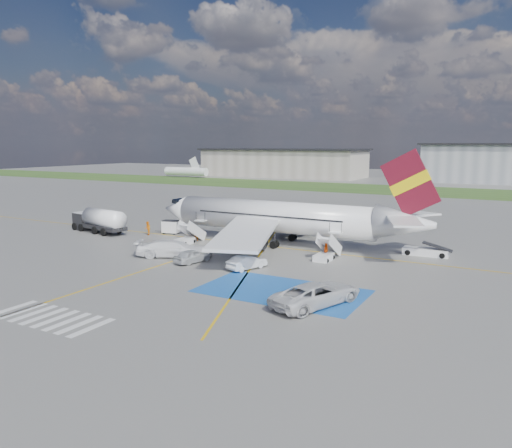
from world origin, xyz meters
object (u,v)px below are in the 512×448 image
object	(u,v)px
fuel_tanker	(99,223)
van_white_a	(317,290)
gpu_cart	(171,228)
van_white_b	(174,246)
belt_loader	(426,252)
car_silver_a	(192,256)
airliner	(284,217)
car_silver_b	(247,262)

from	to	relation	value
fuel_tanker	van_white_a	bearing A→B (deg)	-9.89
gpu_cart	van_white_b	distance (m)	14.59
belt_loader	car_silver_a	bearing A→B (deg)	-145.68
airliner	fuel_tanker	world-z (taller)	airliner
fuel_tanker	car_silver_b	bearing A→B (deg)	-4.37
airliner	van_white_a	xyz separation A→B (m)	(12.49, -19.97, -2.19)
car_silver_a	car_silver_b	bearing A→B (deg)	-163.50
airliner	car_silver_a	world-z (taller)	airliner
belt_loader	car_silver_b	xyz separation A→B (m)	(-14.53, -15.08, 0.33)
fuel_tanker	car_silver_b	xyz separation A→B (m)	(28.59, -7.92, -0.70)
car_silver_b	van_white_a	size ratio (longest dim) A/B	0.68
airliner	belt_loader	world-z (taller)	airliner
airliner	car_silver_b	size ratio (longest dim) A/B	8.43
car_silver_a	car_silver_b	distance (m)	6.44
gpu_cart	car_silver_a	distance (m)	17.80
airliner	car_silver_a	bearing A→B (deg)	-107.82
airliner	fuel_tanker	xyz separation A→B (m)	(-26.45, -5.03, -1.97)
fuel_tanker	airliner	bearing A→B (deg)	21.87
gpu_cart	van_white_a	bearing A→B (deg)	-45.11
car_silver_b	van_white_b	world-z (taller)	van_white_b
fuel_tanker	van_white_b	size ratio (longest dim) A/B	1.62
van_white_a	van_white_b	xyz separation A→B (m)	(-20.15, 7.89, 0.03)
car_silver_b	airliner	bearing A→B (deg)	-62.90
van_white_a	van_white_b	world-z (taller)	van_white_b
car_silver_a	gpu_cart	bearing A→B (deg)	-31.26
airliner	van_white_a	size ratio (longest dim) A/B	5.75
car_silver_b	fuel_tanker	bearing A→B (deg)	2.21
belt_loader	van_white_a	xyz separation A→B (m)	(-4.18, -22.10, 0.81)
belt_loader	gpu_cart	bearing A→B (deg)	-176.97
car_silver_a	van_white_b	bearing A→B (deg)	-7.19
airliner	belt_loader	xyz separation A→B (m)	(16.67, 2.13, -3.00)
fuel_tanker	car_silver_b	world-z (taller)	fuel_tanker
gpu_cart	fuel_tanker	bearing A→B (deg)	-168.57
airliner	gpu_cart	xyz separation A→B (m)	(-17.02, -0.90, -2.54)
airliner	van_white_b	bearing A→B (deg)	-122.38
gpu_cart	car_silver_a	size ratio (longest dim) A/B	0.60
van_white_b	car_silver_b	bearing A→B (deg)	-121.89
belt_loader	van_white_b	bearing A→B (deg)	-151.81
gpu_cart	car_silver_b	size ratio (longest dim) A/B	0.57
car_silver_b	van_white_b	bearing A→B (deg)	12.68
gpu_cart	van_white_b	size ratio (longest dim) A/B	0.40
airliner	van_white_b	size ratio (longest dim) A/B	5.84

